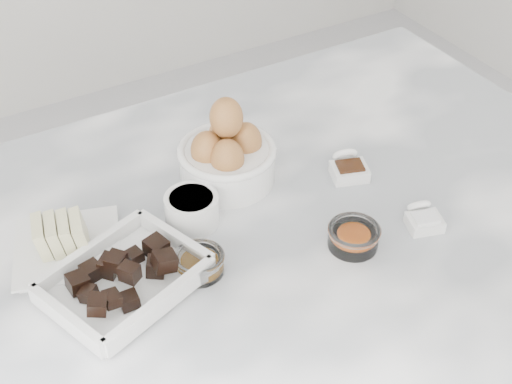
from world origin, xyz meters
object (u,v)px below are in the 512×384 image
(sugar_ramekin, at_px, (192,209))
(zest_bowl, at_px, (354,236))
(salt_spoon, at_px, (423,218))
(egg_bowl, at_px, (227,155))
(vanilla_spoon, at_px, (348,167))
(honey_bowl, at_px, (200,263))
(butter_plate, at_px, (65,243))
(chocolate_dish, at_px, (124,276))

(sugar_ramekin, height_order, zest_bowl, sugar_ramekin)
(sugar_ramekin, xyz_separation_m, salt_spoon, (0.29, -0.17, -0.01))
(egg_bowl, height_order, vanilla_spoon, egg_bowl)
(honey_bowl, bearing_deg, salt_spoon, -13.70)
(butter_plate, bearing_deg, chocolate_dish, -65.58)
(honey_bowl, bearing_deg, butter_plate, 139.83)
(sugar_ramekin, relative_size, honey_bowl, 1.14)
(zest_bowl, bearing_deg, sugar_ramekin, 137.89)
(egg_bowl, height_order, honey_bowl, egg_bowl)
(chocolate_dish, height_order, egg_bowl, egg_bowl)
(butter_plate, distance_m, vanilla_spoon, 0.45)
(butter_plate, height_order, egg_bowl, egg_bowl)
(salt_spoon, bearing_deg, butter_plate, 156.71)
(chocolate_dish, distance_m, vanilla_spoon, 0.41)
(butter_plate, distance_m, zest_bowl, 0.40)
(chocolate_dish, xyz_separation_m, vanilla_spoon, (0.40, 0.05, -0.01))
(vanilla_spoon, bearing_deg, sugar_ramekin, 175.38)
(chocolate_dish, bearing_deg, butter_plate, 114.42)
(egg_bowl, relative_size, zest_bowl, 2.04)
(butter_plate, height_order, zest_bowl, butter_plate)
(chocolate_dish, xyz_separation_m, egg_bowl, (0.23, 0.14, 0.03))
(chocolate_dish, xyz_separation_m, butter_plate, (-0.05, 0.10, -0.00))
(butter_plate, height_order, salt_spoon, butter_plate)
(butter_plate, bearing_deg, vanilla_spoon, -6.46)
(butter_plate, height_order, vanilla_spoon, butter_plate)
(butter_plate, relative_size, sugar_ramekin, 2.30)
(chocolate_dish, distance_m, zest_bowl, 0.32)
(butter_plate, bearing_deg, zest_bowl, -27.69)
(butter_plate, distance_m, honey_bowl, 0.19)
(honey_bowl, xyz_separation_m, salt_spoon, (0.33, -0.08, -0.00))
(sugar_ramekin, distance_m, vanilla_spoon, 0.27)
(egg_bowl, bearing_deg, chocolate_dish, -148.82)
(butter_plate, relative_size, honey_bowl, 2.62)
(egg_bowl, relative_size, vanilla_spoon, 1.93)
(vanilla_spoon, relative_size, salt_spoon, 1.15)
(sugar_ramekin, distance_m, egg_bowl, 0.12)
(zest_bowl, bearing_deg, vanilla_spoon, 56.75)
(butter_plate, xyz_separation_m, honey_bowl, (0.15, -0.12, -0.01))
(egg_bowl, relative_size, salt_spoon, 2.22)
(honey_bowl, relative_size, vanilla_spoon, 0.87)
(honey_bowl, xyz_separation_m, vanilla_spoon, (0.30, 0.07, -0.00))
(butter_plate, bearing_deg, egg_bowl, 7.26)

